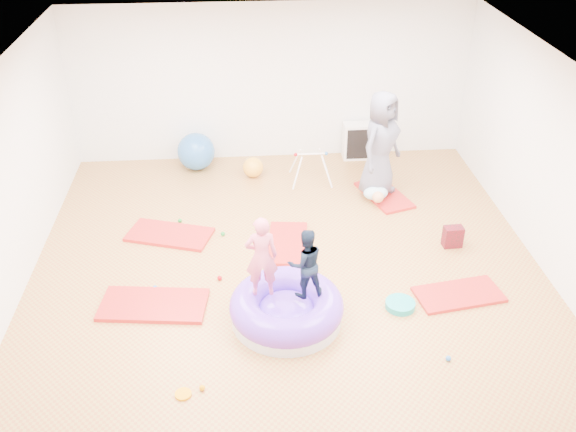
{
  "coord_description": "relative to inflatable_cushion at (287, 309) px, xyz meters",
  "views": [
    {
      "loc": [
        -0.57,
        -6.81,
        5.2
      ],
      "look_at": [
        0.0,
        0.3,
        0.9
      ],
      "focal_mm": 40.0,
      "sensor_mm": 36.0,
      "label": 1
    }
  ],
  "objects": [
    {
      "name": "cube_shelf",
      "position": [
        1.72,
        4.48,
        0.16
      ],
      "size": [
        0.66,
        0.33,
        0.66
      ],
      "color": "white",
      "rests_on": "ground"
    },
    {
      "name": "gym_mat_rear_right",
      "position": [
        1.86,
        2.98,
        -0.15
      ],
      "size": [
        0.87,
        1.22,
        0.05
      ],
      "primitive_type": "cube",
      "rotation": [
        0.0,
        0.0,
        1.88
      ],
      "color": "red",
      "rests_on": "ground"
    },
    {
      "name": "child_navy",
      "position": [
        0.23,
        0.04,
        0.69
      ],
      "size": [
        0.5,
        0.42,
        0.91
      ],
      "primitive_type": "imported",
      "rotation": [
        0.0,
        0.0,
        3.34
      ],
      "color": "black",
      "rests_on": "inflatable_cushion"
    },
    {
      "name": "yellow_toy",
      "position": [
        -1.2,
        -1.15,
        -0.16
      ],
      "size": [
        0.18,
        0.18,
        0.03
      ],
      "primitive_type": "cylinder",
      "color": "#EB9400",
      "rests_on": "ground"
    },
    {
      "name": "balance_disc",
      "position": [
        1.46,
        0.12,
        -0.13
      ],
      "size": [
        0.38,
        0.38,
        0.08
      ],
      "primitive_type": "cylinder",
      "color": "teal",
      "rests_on": "ground"
    },
    {
      "name": "ball_pit_balls",
      "position": [
        -0.57,
        0.54,
        -0.14
      ],
      "size": [
        3.53,
        3.58,
        0.06
      ],
      "color": "blue",
      "rests_on": "ground"
    },
    {
      "name": "infant",
      "position": [
        1.67,
        2.78,
        -0.01
      ],
      "size": [
        0.4,
        0.4,
        0.23
      ],
      "color": "#B0E1F8",
      "rests_on": "gym_mat_rear_right"
    },
    {
      "name": "exercise_ball_blue",
      "position": [
        -1.27,
        4.26,
        0.16
      ],
      "size": [
        0.66,
        0.66,
        0.66
      ],
      "primitive_type": "sphere",
      "color": "blue",
      "rests_on": "ground"
    },
    {
      "name": "gym_mat_center_back",
      "position": [
        0.15,
        1.68,
        -0.15
      ],
      "size": [
        0.68,
        1.17,
        0.05
      ],
      "primitive_type": "cube",
      "rotation": [
        0.0,
        0.0,
        1.46
      ],
      "color": "red",
      "rests_on": "ground"
    },
    {
      "name": "room",
      "position": [
        0.1,
        0.69,
        1.23
      ],
      "size": [
        7.01,
        8.01,
        2.81
      ],
      "color": "#AD8B45",
      "rests_on": "ground"
    },
    {
      "name": "child_pink",
      "position": [
        -0.29,
        0.1,
        0.77
      ],
      "size": [
        0.4,
        0.27,
        1.07
      ],
      "primitive_type": "imported",
      "rotation": [
        0.0,
        0.0,
        3.17
      ],
      "color": "#E56080",
      "rests_on": "inflatable_cushion"
    },
    {
      "name": "adult_caregiver",
      "position": [
        1.74,
        3.06,
        0.74
      ],
      "size": [
        0.99,
        0.99,
        1.74
      ],
      "primitive_type": "imported",
      "rotation": [
        0.0,
        0.0,
        0.78
      ],
      "color": "slate",
      "rests_on": "gym_mat_rear_right"
    },
    {
      "name": "exercise_ball_orange",
      "position": [
        -0.28,
        3.87,
        0.01
      ],
      "size": [
        0.36,
        0.36,
        0.36
      ],
      "primitive_type": "sphere",
      "color": "#FFAF2E",
      "rests_on": "ground"
    },
    {
      "name": "inflatable_cushion",
      "position": [
        0.0,
        0.0,
        0.0
      ],
      "size": [
        1.4,
        1.4,
        0.44
      ],
      "rotation": [
        0.0,
        0.0,
        -0.36
      ],
      "color": "silver",
      "rests_on": "ground"
    },
    {
      "name": "infant_play_gym",
      "position": [
        0.7,
        3.61,
        0.18
      ],
      "size": [
        0.7,
        0.66,
        0.53
      ],
      "rotation": [
        0.0,
        0.0,
        -0.37
      ],
      "color": "white",
      "rests_on": "ground"
    },
    {
      "name": "gym_mat_front_left",
      "position": [
        -1.67,
        0.39,
        -0.14
      ],
      "size": [
        1.41,
        0.83,
        0.06
      ],
      "primitive_type": "cube",
      "rotation": [
        0.0,
        0.0,
        -0.12
      ],
      "color": "red",
      "rests_on": "ground"
    },
    {
      "name": "gym_mat_right",
      "position": [
        2.27,
        0.29,
        -0.15
      ],
      "size": [
        1.19,
        0.73,
        0.05
      ],
      "primitive_type": "cube",
      "rotation": [
        0.0,
        0.0,
        0.16
      ],
      "color": "red",
      "rests_on": "ground"
    },
    {
      "name": "gym_mat_mid_left",
      "position": [
        -1.59,
        2.04,
        -0.15
      ],
      "size": [
        1.36,
        0.97,
        0.05
      ],
      "primitive_type": "cube",
      "rotation": [
        0.0,
        0.0,
        -0.32
      ],
      "color": "red",
      "rests_on": "ground"
    },
    {
      "name": "backpack",
      "position": [
        2.53,
        1.45,
        -0.01
      ],
      "size": [
        0.28,
        0.18,
        0.32
      ],
      "primitive_type": "cube",
      "rotation": [
        0.0,
        0.0,
        0.04
      ],
      "color": "maroon",
      "rests_on": "ground"
    }
  ]
}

